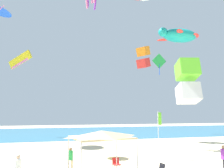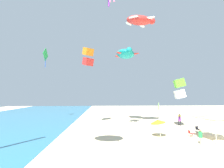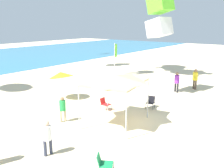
% 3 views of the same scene
% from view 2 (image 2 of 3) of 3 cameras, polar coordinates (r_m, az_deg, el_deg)
% --- Properties ---
extents(ground, '(120.00, 120.00, 0.10)m').
position_cam_2_polar(ground, '(24.84, 33.17, -15.75)').
color(ground, beige).
extents(canopy_tent, '(3.99, 3.51, 2.94)m').
position_cam_2_polar(canopy_tent, '(23.07, 32.19, -9.85)').
color(canopy_tent, '#B7B7BC').
rests_on(canopy_tent, ground).
extents(beach_umbrella, '(1.88, 1.92, 2.33)m').
position_cam_2_polar(beach_umbrella, '(21.60, 15.96, -12.69)').
color(beach_umbrella, silver).
rests_on(beach_umbrella, ground).
extents(folding_chair_facing_ocean, '(0.55, 0.63, 0.82)m').
position_cam_2_polar(folding_chair_facing_ocean, '(23.62, 26.14, -15.34)').
color(folding_chair_facing_ocean, black).
rests_on(folding_chair_facing_ocean, ground).
extents(folding_chair_right_of_tent, '(0.73, 0.65, 0.82)m').
position_cam_2_polar(folding_chair_right_of_tent, '(26.68, 28.22, -13.91)').
color(folding_chair_right_of_tent, black).
rests_on(folding_chair_right_of_tent, ground).
extents(banner_flag, '(0.36, 0.06, 4.16)m').
position_cam_2_polar(banner_flag, '(26.43, 16.37, -9.89)').
color(banner_flag, silver).
rests_on(banner_flag, ground).
extents(person_watching_sky, '(0.44, 0.44, 1.84)m').
position_cam_2_polar(person_watching_sky, '(32.94, 22.90, -11.01)').
color(person_watching_sky, brown).
rests_on(person_watching_sky, ground).
extents(person_near_umbrella, '(0.42, 0.43, 1.76)m').
position_cam_2_polar(person_near_umbrella, '(30.85, 22.92, -11.61)').
color(person_near_umbrella, black).
rests_on(person_near_umbrella, ground).
extents(person_by_tent, '(0.40, 0.38, 1.58)m').
position_cam_2_polar(person_by_tent, '(20.49, 28.97, -15.77)').
color(person_by_tent, '#C6B28C').
rests_on(person_by_tent, ground).
extents(kite_turtle_teal, '(5.20, 4.59, 2.00)m').
position_cam_2_polar(kite_turtle_teal, '(31.13, 4.84, 10.62)').
color(kite_turtle_teal, teal).
extents(kite_box_orange, '(2.28, 2.21, 3.43)m').
position_cam_2_polar(kite_box_orange, '(29.04, -8.52, 9.60)').
color(kite_box_orange, orange).
extents(kite_diamond_green, '(3.08, 0.11, 4.40)m').
position_cam_2_polar(kite_diamond_green, '(38.80, -22.59, 9.42)').
color(kite_diamond_green, green).
extents(kite_turtle_red, '(4.57, 5.13, 2.29)m').
position_cam_2_polar(kite_turtle_red, '(28.41, 9.82, 21.40)').
color(kite_turtle_red, red).
extents(kite_box_lime, '(1.79, 2.00, 3.39)m').
position_cam_2_polar(kite_box_lime, '(28.36, 22.90, -1.51)').
color(kite_box_lime, '#66D82D').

